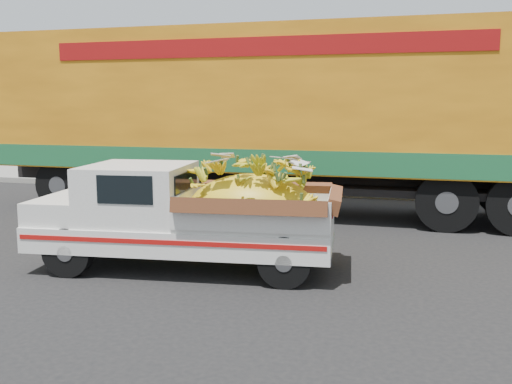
# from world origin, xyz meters

# --- Properties ---
(ground) EXTENTS (100.00, 100.00, 0.00)m
(ground) POSITION_xyz_m (0.00, 0.00, 0.00)
(ground) COLOR black
(ground) RESTS_ON ground
(curb) EXTENTS (60.00, 0.25, 0.15)m
(curb) POSITION_xyz_m (0.00, 7.04, 0.07)
(curb) COLOR gray
(curb) RESTS_ON ground
(sidewalk) EXTENTS (60.00, 4.00, 0.14)m
(sidewalk) POSITION_xyz_m (0.00, 9.14, 0.07)
(sidewalk) COLOR gray
(sidewalk) RESTS_ON ground
(building_left) EXTENTS (18.00, 6.00, 5.00)m
(building_left) POSITION_xyz_m (-8.00, 15.04, 2.50)
(building_left) COLOR gray
(building_left) RESTS_ON ground
(pickup_truck) EXTENTS (4.30, 1.99, 1.45)m
(pickup_truck) POSITION_xyz_m (0.76, 0.15, 0.78)
(pickup_truck) COLOR black
(pickup_truck) RESTS_ON ground
(semi_trailer) EXTENTS (12.01, 2.59, 3.80)m
(semi_trailer) POSITION_xyz_m (0.60, 4.59, 2.12)
(semi_trailer) COLOR black
(semi_trailer) RESTS_ON ground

